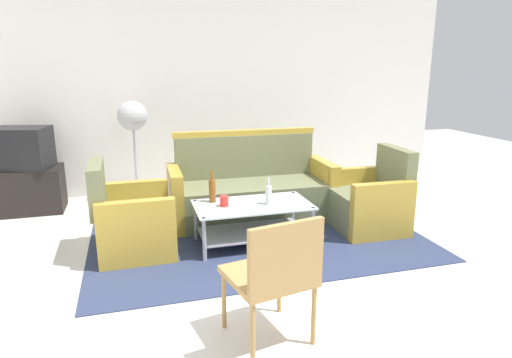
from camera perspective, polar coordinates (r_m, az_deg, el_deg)
ground_plane at (r=3.67m, az=6.00°, el=-13.09°), size 14.00×14.00×0.00m
wall_back at (r=6.19m, az=-4.43°, el=11.79°), size 6.52×0.12×2.80m
rug at (r=4.47m, az=0.33°, el=-7.67°), size 3.24×2.04×0.01m
couch at (r=4.96m, az=-0.67°, el=-1.60°), size 1.81×0.77×0.96m
armchair_left at (r=4.24m, az=-15.69°, el=-5.39°), size 0.71×0.77×0.85m
armchair_right at (r=4.81m, az=14.40°, el=-2.95°), size 0.72×0.78×0.85m
coffee_table at (r=4.25m, az=-0.45°, el=-5.02°), size 1.10×0.60×0.40m
bottle_clear at (r=4.18m, az=1.61°, el=-1.97°), size 0.06×0.06×0.26m
bottle_brown at (r=4.26m, az=-5.64°, el=-1.44°), size 0.07×0.07×0.31m
cup at (r=4.14m, az=-4.10°, el=-2.84°), size 0.08×0.08×0.10m
tv_stand at (r=5.86m, az=-27.37°, el=-1.28°), size 0.80×0.50×0.52m
television at (r=5.76m, az=-27.93°, el=3.52°), size 0.69×0.57×0.48m
pedestal_fan at (r=5.64m, az=-15.55°, el=7.09°), size 0.36×0.36×1.27m
wicker_chair at (r=2.72m, az=2.46°, el=-11.70°), size 0.56×0.56×0.84m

